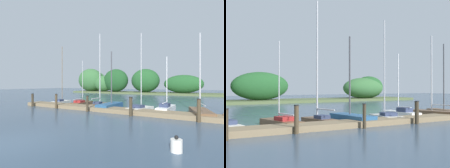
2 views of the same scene
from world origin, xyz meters
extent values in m
plane|color=#384C60|center=(0.00, 0.00, 0.00)|extent=(160.00, 160.00, 0.00)
cube|color=#847051|center=(0.00, 9.72, 0.17)|extent=(23.23, 1.80, 0.35)
cube|color=#56663D|center=(0.00, 40.19, 0.20)|extent=(58.96, 8.00, 0.40)
ellipsoid|color=#386B38|center=(-20.33, 39.09, 2.70)|extent=(5.95, 4.18, 4.59)
ellipsoid|color=#1E4C23|center=(-16.07, 38.77, 3.56)|extent=(7.39, 4.34, 6.32)
ellipsoid|color=#235628|center=(1.34, 40.42, 2.56)|extent=(8.94, 3.80, 4.32)
ellipsoid|color=#386B38|center=(-24.64, 40.90, 3.49)|extent=(7.27, 4.79, 6.19)
ellipsoid|color=#235628|center=(-7.98, 40.25, 3.46)|extent=(7.56, 5.27, 6.13)
ellipsoid|color=#2D6633|center=(-8.95, 41.73, 2.43)|extent=(4.61, 4.19, 4.06)
ellipsoid|color=#386B38|center=(-25.29, 39.45, 3.83)|extent=(8.37, 5.55, 6.87)
cube|color=silver|center=(-9.51, 12.07, 0.18)|extent=(1.49, 3.05, 0.36)
cube|color=silver|center=(-9.69, 13.37, 0.16)|extent=(0.70, 0.81, 0.30)
cube|color=#2D3856|center=(-9.46, 11.71, 0.48)|extent=(0.93, 0.98, 0.23)
cylinder|color=#7F6647|center=(-9.54, 12.29, 3.88)|extent=(0.08, 0.08, 7.04)
cube|color=brown|center=(-6.18, 12.10, 0.19)|extent=(1.67, 3.70, 0.38)
cube|color=brown|center=(-6.40, 13.69, 0.17)|extent=(0.77, 0.97, 0.33)
cube|color=maroon|center=(-6.12, 11.66, 0.51)|extent=(1.03, 1.18, 0.25)
cylinder|color=#B7B7BC|center=(-6.22, 12.37, 2.85)|extent=(0.07, 0.07, 4.94)
cylinder|color=#B7B7BC|center=(-6.10, 11.52, 0.78)|extent=(0.34, 1.90, 0.08)
cube|color=brown|center=(-3.58, 12.01, 0.18)|extent=(1.34, 2.95, 0.36)
cube|color=brown|center=(-3.74, 13.28, 0.16)|extent=(0.63, 0.77, 0.30)
cube|color=#2D3856|center=(-3.54, 11.65, 0.47)|extent=(0.85, 0.94, 0.23)
cylinder|color=#B7B7BC|center=(-3.61, 12.22, 4.26)|extent=(0.12, 0.12, 7.82)
cylinder|color=#B7B7BC|center=(-3.50, 11.34, 0.98)|extent=(0.33, 1.97, 0.09)
cube|color=#285684|center=(-1.58, 11.04, 0.29)|extent=(1.37, 3.77, 0.58)
cube|color=#285684|center=(-1.64, 12.72, 0.26)|extent=(0.72, 0.95, 0.50)
cylinder|color=#4C4C51|center=(-1.59, 11.32, 3.22)|extent=(0.12, 0.12, 5.27)
cube|color=silver|center=(1.52, 11.24, 0.19)|extent=(1.88, 3.10, 0.37)
cube|color=silver|center=(1.78, 12.52, 0.17)|extent=(0.85, 0.86, 0.32)
cube|color=#2D3856|center=(1.44, 10.89, 0.49)|extent=(1.14, 1.05, 0.24)
cylinder|color=#B7B7BC|center=(1.56, 11.46, 3.84)|extent=(0.09, 0.09, 6.94)
cube|color=white|center=(3.72, 12.08, 0.25)|extent=(1.07, 3.60, 0.50)
cube|color=white|center=(3.75, 13.69, 0.22)|extent=(0.56, 0.91, 0.42)
cube|color=#2D3856|center=(3.71, 11.63, 0.66)|extent=(0.77, 1.09, 0.32)
cylinder|color=silver|center=(3.72, 12.35, 2.78)|extent=(0.09, 0.09, 4.56)
cylinder|color=silver|center=(3.71, 11.67, 0.86)|extent=(0.12, 1.51, 0.09)
cube|color=brown|center=(6.58, 11.14, 0.25)|extent=(2.14, 4.16, 0.50)
cube|color=brown|center=(6.17, 12.88, 0.23)|extent=(0.90, 1.13, 0.43)
cylinder|color=#B7B7BC|center=(6.51, 11.43, 3.56)|extent=(0.12, 0.12, 6.11)
cylinder|color=#B7B7BC|center=(6.72, 10.59, 0.99)|extent=(0.52, 1.88, 0.07)
cylinder|color=#3D3323|center=(-10.21, 8.46, 0.71)|extent=(0.25, 0.25, 1.41)
cylinder|color=black|center=(-10.21, 8.46, 1.43)|extent=(0.28, 0.28, 0.04)
cylinder|color=#4C3D28|center=(-6.66, 8.66, 0.73)|extent=(0.23, 0.23, 1.46)
cylinder|color=black|center=(-6.66, 8.66, 1.48)|extent=(0.27, 0.27, 0.04)
cylinder|color=#3D3323|center=(-2.47, 8.47, 0.71)|extent=(0.20, 0.20, 1.42)
cylinder|color=black|center=(-2.47, 8.47, 1.44)|extent=(0.24, 0.24, 0.04)
cylinder|color=#3D3323|center=(1.80, 8.49, 0.73)|extent=(0.26, 0.26, 1.47)
cylinder|color=black|center=(1.80, 8.49, 1.49)|extent=(0.30, 0.30, 0.04)
cylinder|color=#4C3D28|center=(6.59, 8.64, 0.76)|extent=(0.23, 0.23, 1.52)
cylinder|color=black|center=(6.59, 8.64, 1.54)|extent=(0.27, 0.27, 0.04)
cylinder|color=white|center=(6.20, 2.62, 0.24)|extent=(0.43, 0.43, 0.47)
sphere|color=black|center=(6.20, 2.62, 0.55)|extent=(0.15, 0.15, 0.15)
camera|label=1|loc=(7.35, -4.16, 2.51)|focal=28.06mm
camera|label=2|loc=(-13.10, -5.96, 2.43)|focal=49.29mm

